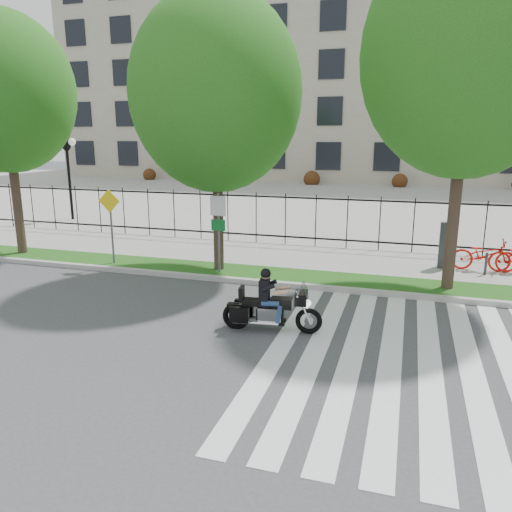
% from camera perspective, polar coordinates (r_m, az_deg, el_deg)
% --- Properties ---
extents(ground, '(120.00, 120.00, 0.00)m').
position_cam_1_polar(ground, '(11.49, -7.91, -8.81)').
color(ground, '#3B3B3E').
rests_on(ground, ground).
extents(curb, '(60.00, 0.20, 0.15)m').
position_cam_1_polar(curb, '(15.05, -1.34, -2.87)').
color(curb, '#A19F97').
rests_on(curb, ground).
extents(grass_verge, '(60.00, 1.50, 0.15)m').
position_cam_1_polar(grass_verge, '(15.83, -0.37, -2.03)').
color(grass_verge, '#1C4B12').
rests_on(grass_verge, ground).
extents(sidewalk, '(60.00, 3.50, 0.15)m').
position_cam_1_polar(sidewalk, '(18.15, 2.01, 0.03)').
color(sidewalk, gray).
rests_on(sidewalk, ground).
extents(plaza, '(80.00, 34.00, 0.10)m').
position_cam_1_polar(plaza, '(35.14, 9.58, 6.50)').
color(plaza, gray).
rests_on(plaza, ground).
extents(crosswalk_stripes, '(5.70, 8.00, 0.01)m').
position_cam_1_polar(crosswalk_stripes, '(10.53, 17.18, -11.47)').
color(crosswalk_stripes, silver).
rests_on(crosswalk_stripes, ground).
extents(iron_fence, '(30.00, 0.06, 2.00)m').
position_cam_1_polar(iron_fence, '(19.59, 3.38, 4.25)').
color(iron_fence, black).
rests_on(iron_fence, sidewalk).
extents(office_building, '(60.00, 21.90, 20.15)m').
position_cam_1_polar(office_building, '(54.96, 13.02, 19.27)').
color(office_building, gray).
rests_on(office_building, ground).
extents(lamp_post_left, '(1.06, 0.70, 4.25)m').
position_cam_1_polar(lamp_post_left, '(27.24, -20.74, 10.42)').
color(lamp_post_left, black).
rests_on(lamp_post_left, ground).
extents(street_tree_0, '(4.73, 4.73, 8.33)m').
position_cam_1_polar(street_tree_0, '(19.86, -26.80, 16.31)').
color(street_tree_0, '#37271E').
rests_on(street_tree_0, grass_verge).
extents(street_tree_1, '(5.17, 5.17, 8.42)m').
position_cam_1_polar(street_tree_1, '(15.66, -4.61, 18.14)').
color(street_tree_1, '#37271E').
rests_on(street_tree_1, grass_verge).
extents(street_tree_2, '(5.51, 5.51, 9.38)m').
position_cam_1_polar(street_tree_2, '(14.70, 23.17, 20.44)').
color(street_tree_2, '#37271E').
rests_on(street_tree_2, grass_verge).
extents(sign_pole_regulatory, '(0.50, 0.09, 2.50)m').
position_cam_1_polar(sign_pole_regulatory, '(15.44, -4.33, 3.87)').
color(sign_pole_regulatory, '#59595B').
rests_on(sign_pole_regulatory, grass_verge).
extents(sign_pole_warning, '(0.78, 0.09, 2.49)m').
position_cam_1_polar(sign_pole_warning, '(17.20, -16.29, 4.38)').
color(sign_pole_warning, '#59595B').
rests_on(sign_pole_warning, grass_verge).
extents(motorcycle_rider, '(2.30, 0.77, 1.78)m').
position_cam_1_polar(motorcycle_rider, '(11.35, 1.74, -5.77)').
color(motorcycle_rider, black).
rests_on(motorcycle_rider, ground).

